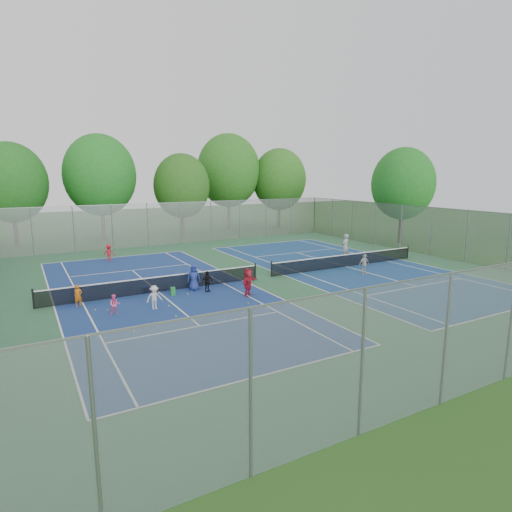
{
  "coord_description": "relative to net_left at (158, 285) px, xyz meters",
  "views": [
    {
      "loc": [
        -13.64,
        -23.51,
        6.75
      ],
      "look_at": [
        0.0,
        1.0,
        1.3
      ],
      "focal_mm": 30.0,
      "sensor_mm": 36.0,
      "label": 1
    }
  ],
  "objects": [
    {
      "name": "ground",
      "position": [
        7.0,
        0.0,
        -0.46
      ],
      "size": [
        120.0,
        120.0,
        0.0
      ],
      "primitive_type": "plane",
      "color": "#244E18",
      "rests_on": "ground"
    },
    {
      "name": "net_right",
      "position": [
        14.0,
        0.0,
        0.0
      ],
      "size": [
        12.87,
        0.1,
        0.91
      ],
      "primitive_type": "cube",
      "color": "black",
      "rests_on": "ground"
    },
    {
      "name": "tree_side_e",
      "position": [
        26.0,
        6.0,
        5.29
      ],
      "size": [
        6.0,
        6.0,
        9.2
      ],
      "color": "#443326",
      "rests_on": "ground"
    },
    {
      "name": "instructor",
      "position": [
        15.87,
        2.32,
        0.55
      ],
      "size": [
        0.85,
        0.7,
        2.01
      ],
      "primitive_type": "imported",
      "rotation": [
        0.0,
        0.0,
        3.48
      ],
      "color": "#99999C",
      "rests_on": "ground"
    },
    {
      "name": "court_pad",
      "position": [
        7.0,
        0.0,
        -0.45
      ],
      "size": [
        32.0,
        32.0,
        0.01
      ],
      "primitive_type": "cube",
      "color": "#2C5E3C",
      "rests_on": "ground"
    },
    {
      "name": "fence_east",
      "position": [
        23.0,
        0.0,
        1.54
      ],
      "size": [
        0.1,
        32.0,
        4.0
      ],
      "primitive_type": "cube",
      "rotation": [
        0.0,
        0.0,
        1.57
      ],
      "color": "gray",
      "rests_on": "ground"
    },
    {
      "name": "court_left",
      "position": [
        0.0,
        0.0,
        -0.44
      ],
      "size": [
        10.97,
        23.77,
        0.01
      ],
      "primitive_type": "cube",
      "color": "navy",
      "rests_on": "court_pad"
    },
    {
      "name": "tennis_ball_11",
      "position": [
        -0.01,
        -5.57,
        -0.42
      ],
      "size": [
        0.07,
        0.07,
        0.07
      ],
      "primitive_type": "sphere",
      "color": "#CFEA36",
      "rests_on": "ground"
    },
    {
      "name": "student_f",
      "position": [
        4.19,
        -3.16,
        0.33
      ],
      "size": [
        1.47,
        1.2,
        1.57
      ],
      "primitive_type": "imported",
      "rotation": [
        0.0,
        0.0,
        0.59
      ],
      "color": "#B61A2C",
      "rests_on": "ground"
    },
    {
      "name": "tree_nw",
      "position": [
        -7.0,
        22.0,
        5.44
      ],
      "size": [
        6.4,
        6.4,
        9.58
      ],
      "color": "#443326",
      "rests_on": "ground"
    },
    {
      "name": "tree_nr",
      "position": [
        16.0,
        24.0,
        6.59
      ],
      "size": [
        7.6,
        7.6,
        11.42
      ],
      "color": "#443326",
      "rests_on": "ground"
    },
    {
      "name": "tennis_ball_5",
      "position": [
        4.23,
        -5.47,
        -0.42
      ],
      "size": [
        0.07,
        0.07,
        0.07
      ],
      "primitive_type": "sphere",
      "color": "#C6EA36",
      "rests_on": "ground"
    },
    {
      "name": "ball_crate",
      "position": [
        -0.62,
        0.43,
        -0.3
      ],
      "size": [
        0.4,
        0.4,
        0.31
      ],
      "primitive_type": "cube",
      "rotation": [
        0.0,
        0.0,
        0.12
      ],
      "color": "blue",
      "rests_on": "ground"
    },
    {
      "name": "tennis_ball_6",
      "position": [
        -0.53,
        -4.69,
        -0.42
      ],
      "size": [
        0.07,
        0.07,
        0.07
      ],
      "primitive_type": "sphere",
      "color": "#CCF037",
      "rests_on": "ground"
    },
    {
      "name": "tennis_ball_0",
      "position": [
        3.45,
        -4.53,
        -0.42
      ],
      "size": [
        0.07,
        0.07,
        0.07
      ],
      "primitive_type": "sphere",
      "color": "#B0D431",
      "rests_on": "ground"
    },
    {
      "name": "tennis_ball_1",
      "position": [
        1.3,
        -1.3,
        -0.42
      ],
      "size": [
        0.07,
        0.07,
        0.07
      ],
      "primitive_type": "sphere",
      "color": "gold",
      "rests_on": "ground"
    },
    {
      "name": "student_c",
      "position": [
        -1.06,
        -2.97,
        0.16
      ],
      "size": [
        0.81,
        0.49,
        1.23
      ],
      "primitive_type": "imported",
      "rotation": [
        0.0,
        0.0,
        0.04
      ],
      "color": "silver",
      "rests_on": "ground"
    },
    {
      "name": "ball_hopper",
      "position": [
        0.51,
        -1.09,
        -0.21
      ],
      "size": [
        0.28,
        0.28,
        0.49
      ],
      "primitive_type": "cube",
      "rotation": [
        0.0,
        0.0,
        -0.16
      ],
      "color": "#227E36",
      "rests_on": "ground"
    },
    {
      "name": "child_far_baseline",
      "position": [
        -0.77,
        10.54,
        0.21
      ],
      "size": [
        0.99,
        0.8,
        1.33
      ],
      "primitive_type": "imported",
      "rotation": [
        0.0,
        0.0,
        2.71
      ],
      "color": "#AD1824",
      "rests_on": "ground"
    },
    {
      "name": "student_a",
      "position": [
        -4.35,
        -0.6,
        0.12
      ],
      "size": [
        0.48,
        0.39,
        1.14
      ],
      "primitive_type": "imported",
      "rotation": [
        0.0,
        0.0,
        0.32
      ],
      "color": "#C96112",
      "rests_on": "ground"
    },
    {
      "name": "fence_north",
      "position": [
        7.0,
        16.0,
        1.54
      ],
      "size": [
        32.0,
        0.1,
        4.0
      ],
      "primitive_type": "cube",
      "color": "gray",
      "rests_on": "ground"
    },
    {
      "name": "student_b",
      "position": [
        -2.99,
        -2.91,
        0.06
      ],
      "size": [
        0.55,
        0.46,
        1.02
      ],
      "primitive_type": "imported",
      "rotation": [
        0.0,
        0.0,
        -0.14
      ],
      "color": "pink",
      "rests_on": "ground"
    },
    {
      "name": "tree_nl",
      "position": [
        1.0,
        23.0,
        6.09
      ],
      "size": [
        7.2,
        7.2,
        10.69
      ],
      "color": "#443326",
      "rests_on": "ground"
    },
    {
      "name": "tree_nc",
      "position": [
        9.0,
        21.0,
        4.94
      ],
      "size": [
        6.0,
        6.0,
        8.85
      ],
      "color": "#443326",
      "rests_on": "ground"
    },
    {
      "name": "tree_ne",
      "position": [
        22.0,
        22.0,
        5.51
      ],
      "size": [
        6.6,
        6.6,
        9.77
      ],
      "color": "#443326",
      "rests_on": "ground"
    },
    {
      "name": "tennis_ball_10",
      "position": [
        3.91,
        -5.07,
        -0.42
      ],
      "size": [
        0.07,
        0.07,
        0.07
      ],
      "primitive_type": "sphere",
      "color": "#D8ED37",
      "rests_on": "ground"
    },
    {
      "name": "tennis_ball_2",
      "position": [
        -2.73,
        -5.66,
        -0.42
      ],
      "size": [
        0.07,
        0.07,
        0.07
      ],
      "primitive_type": "sphere",
      "color": "#CAE735",
      "rests_on": "ground"
    },
    {
      "name": "student_e",
      "position": [
        1.95,
        -0.6,
        0.31
      ],
      "size": [
        0.87,
        0.71,
        1.54
      ],
      "primitive_type": "imported",
      "rotation": [
        0.0,
        0.0,
        -0.34
      ],
      "color": "navy",
      "rests_on": "ground"
    },
    {
      "name": "teen_court_b",
      "position": [
        13.47,
        -2.41,
        0.25
      ],
      "size": [
        0.83,
        0.35,
        1.41
      ],
      "primitive_type": "imported",
      "rotation": [
        0.0,
        0.0,
        -0.01
      ],
      "color": "beige",
      "rests_on": "ground"
    },
    {
      "name": "tennis_ball_8",
      "position": [
        -3.73,
        -1.78,
        -0.42
      ],
      "size": [
        0.07,
        0.07,
        0.07
      ],
      "primitive_type": "sphere",
      "color": "#E0F438",
      "rests_on": "ground"
    },
    {
      "name": "net_left",
      "position": [
        0.0,
        0.0,
        0.0
      ],
      "size": [
        12.87,
        0.1,
        0.91
      ],
      "primitive_type": "cube",
      "color": "black",
      "rests_on": "ground"
    },
    {
      "name": "court_right",
      "position": [
        14.0,
        0.0,
        -0.44
      ],
      "size": [
        10.97,
        23.77,
        0.01
      ],
      "primitive_type": "cube",
      "color": "navy",
      "rests_on": "court_pad"
    },
    {
      "name": "tennis_ball_7",
      "position": [
        3.66,
        -5.16,
        -0.42
      ],
      "size": [
        0.07,
        0.07,
        0.07
      ],
      "primitive_type": "sphere",
      "color": "gold",
      "rests_on": "ground"
    },
    {
      "name": "tennis_ball_9",
      "position": [
        -0.32,
        -2.94,
        -0.42
      ],
      "size": [
        0.07,
        0.07,
        0.07
      ],
      "primitive_type": "sphere",
      "color": "#D8E535",
      "rests_on": "ground"
    },
    {
      "name": "tennis_ball_4",
      "position": [
        2.44,
        -5.84,
        -0.42
      ],
      "size": [
        0.07,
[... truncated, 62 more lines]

